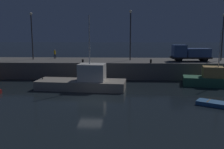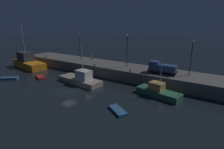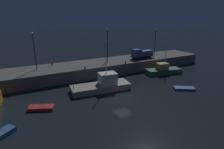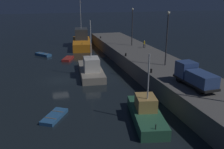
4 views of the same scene
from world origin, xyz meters
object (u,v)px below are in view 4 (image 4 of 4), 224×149
(dinghy_orange_near, at_px, (43,55))
(dinghy_red_small, at_px, (54,116))
(utility_truck, at_px, (195,76))
(fishing_boat_blue, at_px, (82,41))
(bollard_central, at_px, (151,71))
(bollard_east, at_px, (126,55))
(lamp_post_east, at_px, (167,35))
(fishing_boat_white, at_px, (91,69))
(dockworker, at_px, (144,44))
(bollard_west, at_px, (101,37))
(rowboat_white_mid, at_px, (68,59))
(lamp_post_west, at_px, (132,24))
(fishing_trawler_red, at_px, (146,113))

(dinghy_orange_near, bearing_deg, dinghy_red_small, 1.17)
(utility_truck, bearing_deg, fishing_boat_blue, -170.07)
(bollard_central, relative_size, bollard_east, 1.03)
(lamp_post_east, bearing_deg, dinghy_orange_near, -141.71)
(fishing_boat_white, distance_m, dinghy_orange_near, 18.06)
(dockworker, xyz_separation_m, bollard_central, (15.84, -5.69, -0.62))
(lamp_post_east, height_order, bollard_west, lamp_post_east)
(bollard_central, bearing_deg, fishing_boat_white, -143.39)
(fishing_boat_blue, bearing_deg, dinghy_orange_near, -53.42)
(dinghy_red_small, height_order, lamp_post_east, lamp_post_east)
(dinghy_red_small, bearing_deg, utility_truck, 84.89)
(bollard_west, bearing_deg, bollard_east, -0.57)
(rowboat_white_mid, distance_m, lamp_post_west, 15.17)
(bollard_west, xyz_separation_m, bollard_east, (19.69, -0.19, 0.02))
(fishing_trawler_red, relative_size, dinghy_orange_near, 2.19)
(dinghy_red_small, bearing_deg, dinghy_orange_near, -178.83)
(lamp_post_east, bearing_deg, bollard_west, -172.22)
(fishing_boat_blue, height_order, bollard_central, fishing_boat_blue)
(dinghy_orange_near, distance_m, lamp_post_east, 29.45)
(dockworker, distance_m, bollard_central, 16.84)
(bollard_west, bearing_deg, dinghy_red_small, -21.20)
(lamp_post_west, height_order, bollard_east, lamp_post_west)
(bollard_east, bearing_deg, dinghy_orange_near, -137.83)
(lamp_post_east, distance_m, bollard_east, 9.24)
(lamp_post_west, bearing_deg, bollard_east, -26.30)
(fishing_boat_blue, xyz_separation_m, fishing_boat_white, (23.67, -2.32, -0.64))
(fishing_boat_blue, bearing_deg, lamp_post_west, 32.57)
(bollard_east, bearing_deg, rowboat_white_mid, -138.03)
(dockworker, distance_m, bollard_west, 15.09)
(bollard_east, bearing_deg, lamp_post_west, 153.70)
(fishing_boat_blue, height_order, dockworker, fishing_boat_blue)
(rowboat_white_mid, bearing_deg, fishing_trawler_red, 10.27)
(utility_truck, relative_size, bollard_west, 12.94)
(fishing_boat_white, bearing_deg, rowboat_white_mid, -166.93)
(fishing_boat_white, height_order, lamp_post_east, lamp_post_east)
(lamp_post_west, bearing_deg, dockworker, 23.21)
(dockworker, xyz_separation_m, bollard_west, (-13.95, -5.71, -0.65))
(fishing_trawler_red, xyz_separation_m, fishing_boat_white, (-16.97, -2.51, 0.13))
(rowboat_white_mid, xyz_separation_m, bollard_west, (-9.63, 9.25, 2.53))
(utility_truck, height_order, dockworker, utility_truck)
(lamp_post_east, bearing_deg, rowboat_white_mid, -143.13)
(fishing_boat_blue, distance_m, utility_truck, 39.61)
(fishing_boat_white, relative_size, lamp_post_west, 1.46)
(rowboat_white_mid, relative_size, lamp_post_west, 0.52)
(dinghy_orange_near, bearing_deg, bollard_west, 107.27)
(dinghy_red_small, height_order, lamp_post_west, lamp_post_west)
(dockworker, bearing_deg, fishing_boat_white, -60.93)
(fishing_boat_white, distance_m, dinghy_red_small, 15.46)
(fishing_boat_blue, distance_m, bollard_east, 22.95)
(fishing_boat_blue, distance_m, bollard_central, 32.96)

